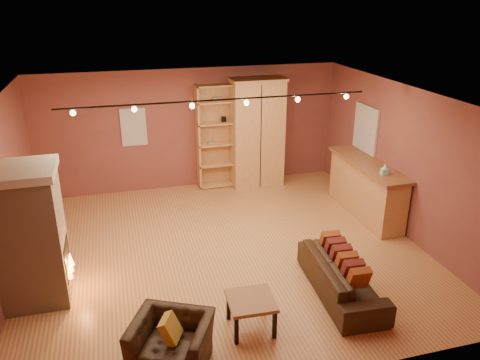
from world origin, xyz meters
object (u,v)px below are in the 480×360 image
object	(u,v)px
fireplace	(31,235)
bookcase	(218,135)
loveseat	(342,270)
armchair	(171,335)
coffee_table	(251,303)
armoire	(257,133)
bar_counter	(366,188)

from	to	relation	value
fireplace	bookcase	size ratio (longest dim) A/B	0.87
bookcase	loveseat	world-z (taller)	bookcase
fireplace	armchair	size ratio (longest dim) A/B	1.87
bookcase	coffee_table	world-z (taller)	bookcase
bookcase	armchair	bearing A→B (deg)	-108.56
armoire	coffee_table	xyz separation A→B (m)	(-1.65, -5.08, -0.88)
coffee_table	bar_counter	bearing A→B (deg)	40.52
armoire	loveseat	bearing A→B (deg)	-90.80
armoire	bar_counter	distance (m)	2.88
armoire	bar_counter	size ratio (longest dim) A/B	1.08
loveseat	armchair	bearing A→B (deg)	110.20
coffee_table	fireplace	bearing A→B (deg)	151.74
fireplace	coffee_table	size ratio (longest dim) A/B	3.22
bar_counter	loveseat	size ratio (longest dim) A/B	1.19
bookcase	bar_counter	bearing A→B (deg)	-43.01
armoire	armchair	size ratio (longest dim) A/B	2.27
loveseat	armchair	world-z (taller)	armchair
fireplace	armchair	world-z (taller)	fireplace
bookcase	coffee_table	xyz separation A→B (m)	(-0.75, -5.28, -0.84)
fireplace	armoire	world-z (taller)	armoire
fireplace	bar_counter	bearing A→B (deg)	11.79
loveseat	fireplace	bearing A→B (deg)	79.83
armchair	fireplace	bearing A→B (deg)	158.72
fireplace	armoire	xyz separation A→B (m)	(4.55, 3.52, 0.23)
fireplace	armchair	xyz separation A→B (m)	(1.75, -1.92, -0.64)
armoire	loveseat	world-z (taller)	armoire
armoire	armchair	distance (m)	6.18
armoire	fireplace	bearing A→B (deg)	-142.23
fireplace	bar_counter	xyz separation A→B (m)	(6.24, 1.30, -0.48)
bar_counter	armoire	bearing A→B (deg)	127.36
armchair	coffee_table	xyz separation A→B (m)	(1.14, 0.37, -0.01)
armoire	coffee_table	bearing A→B (deg)	-108.00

